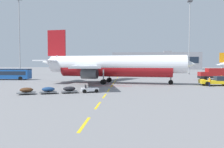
{
  "coord_description": "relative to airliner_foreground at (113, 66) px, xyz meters",
  "views": [
    {
      "loc": [
        21.11,
        -20.27,
        4.39
      ],
      "look_at": [
        17.78,
        25.99,
        2.17
      ],
      "focal_mm": 34.68,
      "sensor_mm": 36.0,
      "label": 1
    }
  ],
  "objects": [
    {
      "name": "ground_crew_worker",
      "position": [
        18.94,
        -5.34,
        -2.92
      ],
      "size": [
        0.31,
        0.71,
        1.79
      ],
      "color": "#191E38",
      "rests_on": "ground"
    },
    {
      "name": "apron_light_mast_near",
      "position": [
        -37.11,
        30.97,
        13.57
      ],
      "size": [
        1.8,
        1.8,
        28.65
      ],
      "color": "slate",
      "rests_on": "ground"
    },
    {
      "name": "apron_paint_markings",
      "position": [
        0.18,
        9.58,
        -3.95
      ],
      "size": [
        8.0,
        93.96,
        0.01
      ],
      "color": "yellow",
      "rests_on": "ground"
    },
    {
      "name": "pushback_tug",
      "position": [
        21.19,
        -3.13,
        -3.05
      ],
      "size": [
        6.18,
        3.53,
        2.08
      ],
      "color": "yellow",
      "rests_on": "ground"
    },
    {
      "name": "ground",
      "position": [
        22.18,
        12.57,
        -3.95
      ],
      "size": [
        400.0,
        400.0,
        0.0
      ],
      "primitive_type": "plane",
      "color": "slate"
    },
    {
      "name": "catering_truck",
      "position": [
        26.48,
        12.94,
        -2.3
      ],
      "size": [
        7.15,
        3.05,
        3.14
      ],
      "color": "black",
      "rests_on": "ground"
    },
    {
      "name": "airliner_foreground",
      "position": [
        0.0,
        0.0,
        0.0
      ],
      "size": [
        34.78,
        34.26,
        12.2
      ],
      "color": "white",
      "rests_on": "ground"
    },
    {
      "name": "apron_light_mast_far",
      "position": [
        28.66,
        43.89,
        14.38
      ],
      "size": [
        1.8,
        1.8,
        30.15
      ],
      "color": "slate",
      "rests_on": "ground"
    },
    {
      "name": "terminal_satellite",
      "position": [
        25.27,
        129.59,
        2.6
      ],
      "size": [
        67.53,
        23.33,
        14.66
      ],
      "color": "gray",
      "rests_on": "ground"
    },
    {
      "name": "baggage_train",
      "position": [
        -6.79,
        -16.61,
        -3.42
      ],
      "size": [
        11.47,
        5.06,
        1.14
      ],
      "color": "silver",
      "rests_on": "ground"
    },
    {
      "name": "apron_shuttle_bus",
      "position": [
        -29.14,
        8.95,
        -2.2
      ],
      "size": [
        12.03,
        3.06,
        3.0
      ],
      "color": "#194C99",
      "rests_on": "ground"
    }
  ]
}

